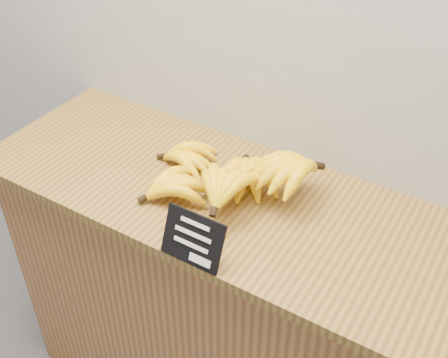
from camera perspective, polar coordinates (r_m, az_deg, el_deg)
counter at (r=1.85m, az=0.84°, el=-13.30°), size 1.36×0.50×0.90m
counter_top at (r=1.51m, az=1.00°, el=-2.16°), size 1.48×0.54×0.03m
chalkboard_sign at (r=1.30m, az=-3.20°, el=-6.11°), size 0.16×0.05×0.12m
banana_pile at (r=1.48m, az=1.06°, el=0.41°), size 0.53×0.33×0.13m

